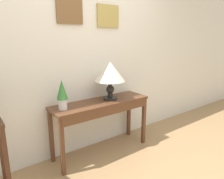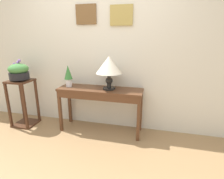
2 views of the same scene
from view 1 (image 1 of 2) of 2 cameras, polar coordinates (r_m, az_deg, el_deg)
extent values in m
cube|color=silver|center=(2.80, -7.99, 11.14)|extent=(9.00, 0.10, 2.80)
cube|color=brown|center=(2.66, -11.62, 20.55)|extent=(0.33, 0.02, 0.30)
cube|color=#549891|center=(2.66, -11.57, 20.57)|extent=(0.27, 0.01, 0.24)
cube|color=tan|center=(2.94, -1.08, 19.65)|extent=(0.34, 0.02, 0.29)
cube|color=#C664AD|center=(2.94, -1.02, 19.66)|extent=(0.27, 0.01, 0.23)
cube|color=#56331E|center=(2.71, -3.04, -3.60)|extent=(1.34, 0.40, 0.03)
cube|color=#56331E|center=(2.59, -0.82, -5.99)|extent=(1.27, 0.03, 0.10)
cube|color=#56331E|center=(2.45, -13.60, -15.37)|extent=(0.04, 0.04, 0.70)
cube|color=#56331E|center=(3.10, 8.75, -8.64)|extent=(0.04, 0.04, 0.70)
cube|color=#56331E|center=(2.73, -16.44, -12.37)|extent=(0.04, 0.04, 0.70)
cube|color=#56331E|center=(3.32, 4.65, -6.92)|extent=(0.04, 0.04, 0.70)
cylinder|color=black|center=(2.78, -0.51, -2.46)|extent=(0.19, 0.19, 0.02)
cylinder|color=black|center=(2.77, -0.51, -1.09)|extent=(0.07, 0.07, 0.11)
sphere|color=black|center=(2.75, -0.51, 0.05)|extent=(0.11, 0.11, 0.11)
cylinder|color=black|center=(2.74, -0.52, 1.21)|extent=(0.06, 0.06, 0.11)
cone|color=beige|center=(2.70, -0.53, 5.06)|extent=(0.40, 0.40, 0.26)
cylinder|color=silver|center=(2.45, -13.47, -3.99)|extent=(0.10, 0.10, 0.12)
cone|color=#387A38|center=(2.40, -13.70, -0.03)|extent=(0.13, 0.13, 0.22)
cube|color=#472819|center=(2.20, -26.97, -18.45)|extent=(0.04, 0.03, 0.76)
cube|color=#472819|center=(2.48, -28.33, -14.80)|extent=(0.04, 0.04, 0.76)
camera|label=2|loc=(2.32, 65.10, 5.60)|focal=29.04mm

